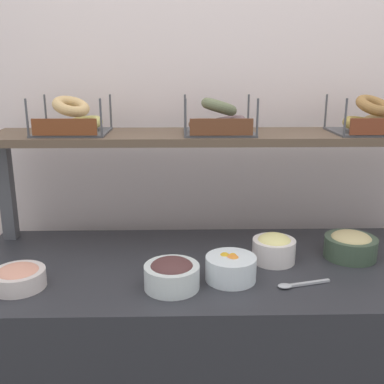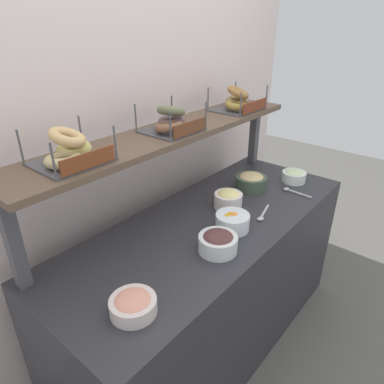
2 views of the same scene
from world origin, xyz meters
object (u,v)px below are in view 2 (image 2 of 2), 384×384
at_px(bowl_scallion_spread, 294,176).
at_px(bagel_basket_poppy, 171,122).
at_px(bowl_fruit_salad, 232,221).
at_px(bowl_egg_salad, 228,199).
at_px(bowl_lox_spread, 133,304).
at_px(serving_spoon_near_plate, 262,215).
at_px(bagel_basket_everything, 238,102).
at_px(bagel_basket_plain, 70,151).
at_px(bowl_chocolate_spread, 218,242).
at_px(bowl_hummus, 251,181).
at_px(serving_spoon_by_edge, 292,191).

distance_m(bowl_scallion_spread, bagel_basket_poppy, 0.93).
relative_size(bowl_fruit_salad, bowl_egg_salad, 1.09).
distance_m(bowl_lox_spread, bagel_basket_poppy, 0.90).
xyz_separation_m(serving_spoon_near_plate, bagel_basket_everything, (0.37, 0.43, 0.47)).
distance_m(bagel_basket_plain, bagel_basket_poppy, 0.56).
height_order(bowl_chocolate_spread, bagel_basket_plain, bagel_basket_plain).
bearing_deg(bowl_egg_salad, bagel_basket_poppy, 128.81).
bearing_deg(bagel_basket_poppy, serving_spoon_near_plate, -62.69).
bearing_deg(bowl_fruit_salad, bowl_hummus, 20.50).
bearing_deg(bowl_scallion_spread, bowl_egg_salad, 166.86).
bearing_deg(bowl_lox_spread, bowl_fruit_salad, 3.29).
bearing_deg(bagel_basket_poppy, serving_spoon_by_edge, -35.84).
distance_m(bowl_fruit_salad, bowl_egg_salad, 0.22).
height_order(bowl_scallion_spread, bagel_basket_everything, bagel_basket_everything).
bearing_deg(serving_spoon_by_edge, serving_spoon_near_plate, -179.19).
xyz_separation_m(bowl_egg_salad, bowl_scallion_spread, (0.55, -0.13, -0.01)).
distance_m(bowl_hummus, bagel_basket_everything, 0.49).
distance_m(bowl_egg_salad, bowl_hummus, 0.29).
xyz_separation_m(serving_spoon_by_edge, bagel_basket_everything, (0.00, 0.42, 0.47)).
distance_m(bowl_fruit_salad, bagel_basket_poppy, 0.58).
bearing_deg(bagel_basket_poppy, bowl_chocolate_spread, -112.21).
bearing_deg(bagel_basket_everything, bowl_fruit_salad, -146.98).
xyz_separation_m(bowl_chocolate_spread, serving_spoon_near_plate, (0.40, -0.00, -0.04)).
bearing_deg(bowl_scallion_spread, bowl_lox_spread, -177.84).
relative_size(bowl_hummus, bagel_basket_plain, 0.68).
relative_size(bowl_hummus, serving_spoon_by_edge, 1.07).
xyz_separation_m(serving_spoon_by_edge, bagel_basket_poppy, (-0.59, 0.43, 0.47)).
relative_size(serving_spoon_near_plate, bagel_basket_plain, 0.64).
xyz_separation_m(bowl_lox_spread, bowl_scallion_spread, (1.40, 0.05, 0.00)).
height_order(serving_spoon_near_plate, serving_spoon_by_edge, same).
height_order(bowl_scallion_spread, serving_spoon_near_plate, bowl_scallion_spread).
distance_m(bowl_chocolate_spread, serving_spoon_near_plate, 0.40).
bearing_deg(bagel_basket_plain, bowl_chocolate_spread, -48.60).
bearing_deg(bowl_hummus, bowl_chocolate_spread, -161.01).
height_order(bowl_lox_spread, bagel_basket_poppy, bagel_basket_poppy).
height_order(serving_spoon_near_plate, bagel_basket_poppy, bagel_basket_poppy).
height_order(bowl_fruit_salad, bagel_basket_everything, bagel_basket_everything).
xyz_separation_m(bowl_scallion_spread, bagel_basket_plain, (-1.30, 0.37, 0.44)).
xyz_separation_m(bowl_lox_spread, serving_spoon_by_edge, (1.25, -0.01, -0.03)).
distance_m(bowl_lox_spread, bowl_hummus, 1.16).
distance_m(bowl_scallion_spread, bowl_hummus, 0.30).
distance_m(serving_spoon_near_plate, bagel_basket_everything, 0.74).
height_order(bowl_lox_spread, bagel_basket_plain, bagel_basket_plain).
bearing_deg(bowl_chocolate_spread, bowl_lox_spread, 178.41).
relative_size(serving_spoon_by_edge, bagel_basket_poppy, 0.66).
bearing_deg(bagel_basket_plain, bowl_lox_spread, -103.13).
xyz_separation_m(bowl_chocolate_spread, bowl_hummus, (0.65, 0.22, 0.00)).
relative_size(bowl_fruit_salad, bowl_hummus, 0.89).
bearing_deg(bagel_basket_poppy, bowl_scallion_spread, -26.14).
height_order(bowl_chocolate_spread, bagel_basket_everything, bagel_basket_everything).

